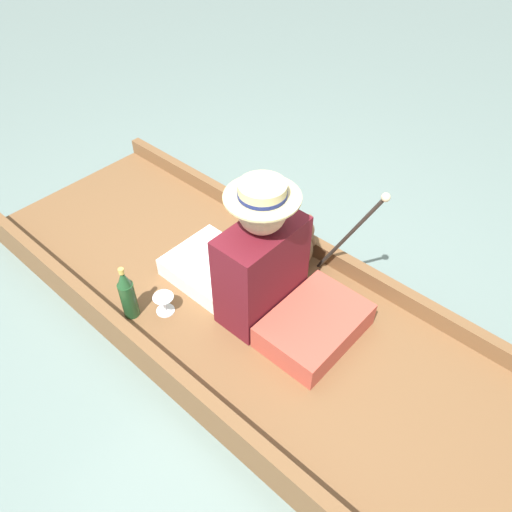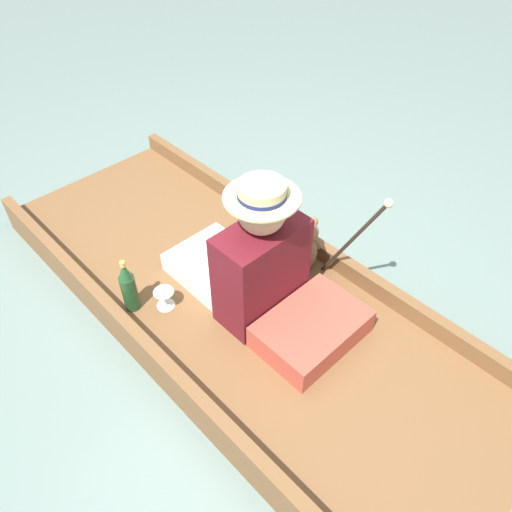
{
  "view_description": "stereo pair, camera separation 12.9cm",
  "coord_description": "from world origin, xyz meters",
  "px_view_note": "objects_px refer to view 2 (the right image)",
  "views": [
    {
      "loc": [
        -1.25,
        -1.29,
        2.15
      ],
      "look_at": [
        0.04,
        -0.13,
        0.49
      ],
      "focal_mm": 35.0,
      "sensor_mm": 36.0,
      "label": 1
    },
    {
      "loc": [
        -1.16,
        -1.39,
        2.15
      ],
      "look_at": [
        0.04,
        -0.13,
        0.49
      ],
      "focal_mm": 35.0,
      "sensor_mm": 36.0,
      "label": 2
    }
  ],
  "objects_px": {
    "seated_person": "(250,261)",
    "teddy_bear": "(305,247)",
    "champagne_bottle": "(128,287)",
    "walking_cane": "(359,233)",
    "wine_glass": "(164,296)"
  },
  "relations": [
    {
      "from": "seated_person",
      "to": "champagne_bottle",
      "type": "distance_m",
      "value": 0.64
    },
    {
      "from": "teddy_bear",
      "to": "wine_glass",
      "type": "distance_m",
      "value": 0.8
    },
    {
      "from": "seated_person",
      "to": "teddy_bear",
      "type": "relative_size",
      "value": 2.29
    },
    {
      "from": "teddy_bear",
      "to": "walking_cane",
      "type": "bearing_deg",
      "value": -76.33
    },
    {
      "from": "seated_person",
      "to": "teddy_bear",
      "type": "distance_m",
      "value": 0.41
    },
    {
      "from": "seated_person",
      "to": "wine_glass",
      "type": "xyz_separation_m",
      "value": [
        -0.35,
        0.28,
        -0.21
      ]
    },
    {
      "from": "walking_cane",
      "to": "champagne_bottle",
      "type": "relative_size",
      "value": 2.03
    },
    {
      "from": "seated_person",
      "to": "wine_glass",
      "type": "distance_m",
      "value": 0.5
    },
    {
      "from": "walking_cane",
      "to": "champagne_bottle",
      "type": "bearing_deg",
      "value": 143.21
    },
    {
      "from": "seated_person",
      "to": "wine_glass",
      "type": "height_order",
      "value": "seated_person"
    },
    {
      "from": "walking_cane",
      "to": "seated_person",
      "type": "bearing_deg",
      "value": 145.73
    },
    {
      "from": "seated_person",
      "to": "champagne_bottle",
      "type": "relative_size",
      "value": 2.4
    },
    {
      "from": "teddy_bear",
      "to": "champagne_bottle",
      "type": "xyz_separation_m",
      "value": [
        -0.87,
        0.42,
        -0.01
      ]
    },
    {
      "from": "wine_glass",
      "to": "walking_cane",
      "type": "distance_m",
      "value": 1.05
    },
    {
      "from": "teddy_bear",
      "to": "walking_cane",
      "type": "xyz_separation_m",
      "value": [
        0.07,
        -0.28,
        0.24
      ]
    }
  ]
}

